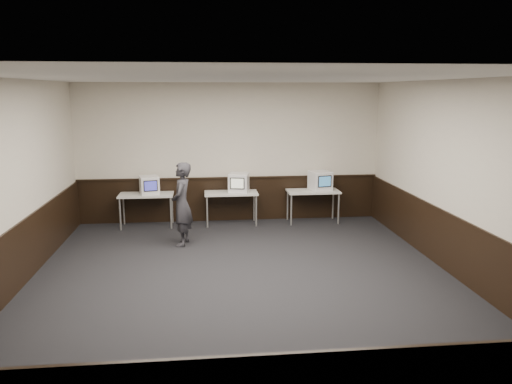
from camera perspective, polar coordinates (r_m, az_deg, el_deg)
floor at (r=8.11m, az=-1.35°, el=-10.31°), size 8.00×8.00×0.00m
ceiling at (r=7.53m, az=-1.47°, el=12.93°), size 8.00×8.00×0.00m
back_wall at (r=11.61m, az=-3.02°, el=4.49°), size 7.00×0.00×7.00m
front_wall at (r=3.82m, az=3.56°, el=-10.17°), size 7.00×0.00×7.00m
left_wall at (r=8.16m, az=-26.70°, el=0.30°), size 0.00×8.00×8.00m
right_wall at (r=8.67m, az=22.33°, el=1.26°), size 0.00×8.00×8.00m
wainscot_back at (r=11.77m, az=-2.96°, el=-0.84°), size 6.98×0.04×1.00m
wainscot_left at (r=8.42m, az=-25.90°, el=-7.06°), size 0.04×7.98×1.00m
wainscot_right at (r=8.91m, az=21.67°, el=-5.72°), size 0.04×7.98×1.00m
wainscot_rail at (r=11.65m, az=-2.98°, el=1.63°), size 6.98×0.06×0.04m
desk_left at (r=11.42m, az=-12.43°, el=-0.57°), size 1.20×0.60×0.75m
desk_center at (r=11.36m, az=-2.87°, el=-0.37°), size 1.20×0.60×0.75m
desk_right at (r=11.62m, az=6.53°, el=-0.16°), size 1.20×0.60×0.75m
emac_left at (r=11.35m, az=-12.09°, el=0.78°), size 0.49×0.51×0.40m
emac_center at (r=11.32m, az=-1.98°, el=1.09°), size 0.52×0.54×0.43m
emac_right at (r=11.63m, az=7.35°, el=1.30°), size 0.54×0.55×0.45m
person at (r=9.90m, az=-8.47°, el=-1.39°), size 0.49×0.66×1.65m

